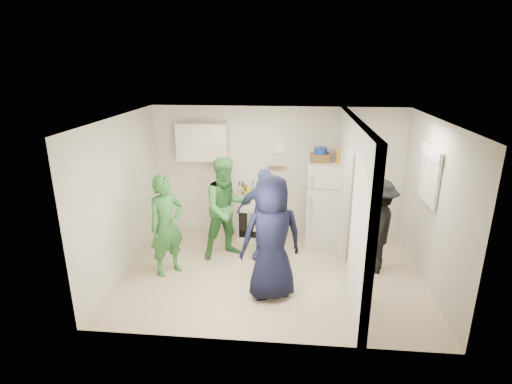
{
  "coord_description": "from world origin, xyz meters",
  "views": [
    {
      "loc": [
        0.3,
        -5.79,
        3.3
      ],
      "look_at": [
        -0.28,
        0.4,
        1.25
      ],
      "focal_mm": 28.0,
      "sensor_mm": 36.0,
      "label": 1
    }
  ],
  "objects_px": {
    "person_denim": "(264,214)",
    "person_nook": "(377,226)",
    "blue_bowl": "(321,151)",
    "person_navy": "(272,238)",
    "stove": "(256,217)",
    "fridge": "(323,202)",
    "person_green_center": "(227,208)",
    "yellow_cup_stack_top": "(339,157)",
    "wicker_basket": "(320,158)",
    "person_green_left": "(167,226)"
  },
  "relations": [
    {
      "from": "person_denim",
      "to": "person_nook",
      "type": "bearing_deg",
      "value": 1.66
    },
    {
      "from": "blue_bowl",
      "to": "person_navy",
      "type": "height_order",
      "value": "person_navy"
    },
    {
      "from": "person_denim",
      "to": "person_nook",
      "type": "relative_size",
      "value": 1.04
    },
    {
      "from": "person_navy",
      "to": "person_denim",
      "type": "bearing_deg",
      "value": -99.51
    },
    {
      "from": "stove",
      "to": "person_nook",
      "type": "xyz_separation_m",
      "value": [
        2.05,
        -1.11,
        0.36
      ]
    },
    {
      "from": "fridge",
      "to": "person_green_center",
      "type": "distance_m",
      "value": 1.88
    },
    {
      "from": "fridge",
      "to": "person_navy",
      "type": "bearing_deg",
      "value": -113.46
    },
    {
      "from": "fridge",
      "to": "yellow_cup_stack_top",
      "type": "distance_m",
      "value": 0.93
    },
    {
      "from": "yellow_cup_stack_top",
      "to": "person_navy",
      "type": "height_order",
      "value": "person_navy"
    },
    {
      "from": "person_navy",
      "to": "person_nook",
      "type": "relative_size",
      "value": 1.18
    },
    {
      "from": "blue_bowl",
      "to": "person_nook",
      "type": "height_order",
      "value": "blue_bowl"
    },
    {
      "from": "yellow_cup_stack_top",
      "to": "person_green_center",
      "type": "relative_size",
      "value": 0.14
    },
    {
      "from": "wicker_basket",
      "to": "person_green_left",
      "type": "xyz_separation_m",
      "value": [
        -2.45,
        -1.52,
        -0.8
      ]
    },
    {
      "from": "fridge",
      "to": "blue_bowl",
      "type": "distance_m",
      "value": 0.98
    },
    {
      "from": "fridge",
      "to": "stove",
      "type": "bearing_deg",
      "value": 178.64
    },
    {
      "from": "person_denim",
      "to": "person_navy",
      "type": "height_order",
      "value": "person_navy"
    },
    {
      "from": "stove",
      "to": "person_denim",
      "type": "xyz_separation_m",
      "value": [
        0.2,
        -0.83,
        0.39
      ]
    },
    {
      "from": "blue_bowl",
      "to": "person_green_left",
      "type": "relative_size",
      "value": 0.15
    },
    {
      "from": "fridge",
      "to": "person_green_left",
      "type": "height_order",
      "value": "person_green_left"
    },
    {
      "from": "person_nook",
      "to": "person_green_center",
      "type": "bearing_deg",
      "value": -76.12
    },
    {
      "from": "stove",
      "to": "person_green_center",
      "type": "bearing_deg",
      "value": -117.78
    },
    {
      "from": "person_green_left",
      "to": "person_navy",
      "type": "relative_size",
      "value": 0.89
    },
    {
      "from": "person_nook",
      "to": "wicker_basket",
      "type": "bearing_deg",
      "value": -121.41
    },
    {
      "from": "person_navy",
      "to": "person_nook",
      "type": "xyz_separation_m",
      "value": [
        1.65,
        0.9,
        -0.14
      ]
    },
    {
      "from": "yellow_cup_stack_top",
      "to": "person_green_left",
      "type": "xyz_separation_m",
      "value": [
        -2.77,
        -1.37,
        -0.85
      ]
    },
    {
      "from": "stove",
      "to": "person_green_left",
      "type": "relative_size",
      "value": 0.51
    },
    {
      "from": "person_green_left",
      "to": "person_denim",
      "type": "height_order",
      "value": "person_green_left"
    },
    {
      "from": "person_denim",
      "to": "person_navy",
      "type": "bearing_deg",
      "value": -70.02
    },
    {
      "from": "person_green_left",
      "to": "blue_bowl",
      "type": "bearing_deg",
      "value": -16.27
    },
    {
      "from": "person_denim",
      "to": "person_navy",
      "type": "relative_size",
      "value": 0.88
    },
    {
      "from": "blue_bowl",
      "to": "stove",
      "type": "bearing_deg",
      "value": -179.02
    },
    {
      "from": "wicker_basket",
      "to": "blue_bowl",
      "type": "bearing_deg",
      "value": 0.0
    },
    {
      "from": "blue_bowl",
      "to": "person_denim",
      "type": "relative_size",
      "value": 0.15
    },
    {
      "from": "person_green_left",
      "to": "person_green_center",
      "type": "bearing_deg",
      "value": -9.72
    },
    {
      "from": "stove",
      "to": "wicker_basket",
      "type": "distance_m",
      "value": 1.67
    },
    {
      "from": "person_navy",
      "to": "fridge",
      "type": "bearing_deg",
      "value": -132.81
    },
    {
      "from": "yellow_cup_stack_top",
      "to": "person_green_center",
      "type": "distance_m",
      "value": 2.18
    },
    {
      "from": "person_green_center",
      "to": "person_denim",
      "type": "height_order",
      "value": "person_green_center"
    },
    {
      "from": "wicker_basket",
      "to": "blue_bowl",
      "type": "relative_size",
      "value": 1.46
    },
    {
      "from": "wicker_basket",
      "to": "yellow_cup_stack_top",
      "type": "xyz_separation_m",
      "value": [
        0.32,
        -0.15,
        0.05
      ]
    },
    {
      "from": "stove",
      "to": "person_nook",
      "type": "distance_m",
      "value": 2.36
    },
    {
      "from": "yellow_cup_stack_top",
      "to": "person_nook",
      "type": "xyz_separation_m",
      "value": [
        0.57,
        -0.98,
        -0.89
      ]
    },
    {
      "from": "stove",
      "to": "person_navy",
      "type": "relative_size",
      "value": 0.46
    },
    {
      "from": "person_nook",
      "to": "stove",
      "type": "bearing_deg",
      "value": -97.94
    },
    {
      "from": "fridge",
      "to": "person_denim",
      "type": "distance_m",
      "value": 1.34
    },
    {
      "from": "fridge",
      "to": "blue_bowl",
      "type": "height_order",
      "value": "blue_bowl"
    },
    {
      "from": "person_green_center",
      "to": "person_denim",
      "type": "relative_size",
      "value": 1.1
    },
    {
      "from": "stove",
      "to": "person_green_left",
      "type": "bearing_deg",
      "value": -130.72
    },
    {
      "from": "fridge",
      "to": "person_green_left",
      "type": "distance_m",
      "value": 2.95
    },
    {
      "from": "person_nook",
      "to": "blue_bowl",
      "type": "bearing_deg",
      "value": -121.41
    }
  ]
}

